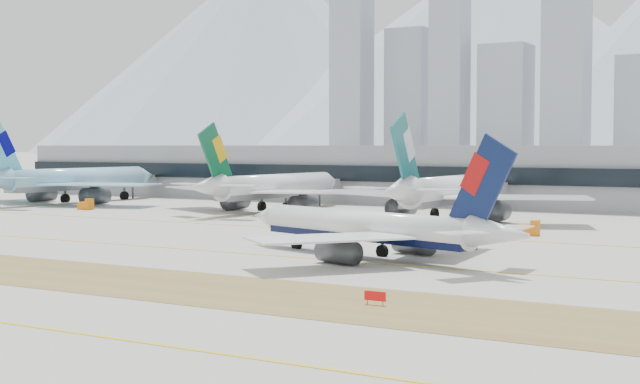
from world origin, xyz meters
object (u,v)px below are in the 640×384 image
Objects in this scene: widebody_korean at (71,181)px; terminal at (481,174)px; taxiing_airliner at (374,228)px; widebody_eva at (271,188)px; widebody_cathay at (449,192)px.

widebody_korean is 106.61m from terminal.
widebody_eva is (-57.89, 64.11, 1.34)m from taxiing_airliner.
terminal is at bearing 14.24° from widebody_cathay.
terminal is (31.35, 51.65, 2.16)m from widebody_eva.
widebody_korean is 1.02× the size of widebody_cathay.
taxiing_airliner is 0.86× the size of widebody_eva.
widebody_korean is 105.26m from widebody_cathay.
widebody_cathay reaches higher than taxiing_airliner.
widebody_eva is at bearing 87.73° from widebody_cathay.
widebody_korean is at bearing 90.36° from widebody_cathay.
widebody_cathay is at bearing -89.99° from widebody_eva.
terminal is at bearing -28.04° from widebody_eva.
widebody_eva is at bearing -121.26° from terminal.
widebody_cathay is 0.21× the size of terminal.
widebody_korean reaches higher than terminal.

